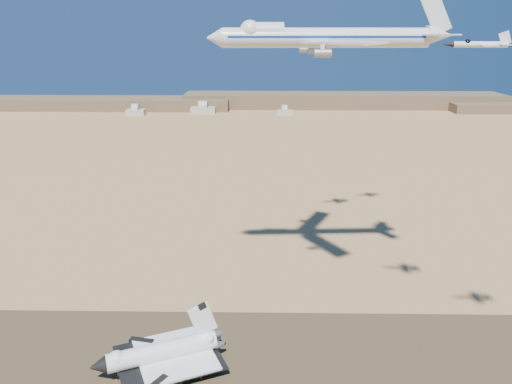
{
  "coord_description": "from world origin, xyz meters",
  "views": [
    {
      "loc": [
        16.02,
        -130.96,
        95.19
      ],
      "look_at": [
        13.6,
        8.0,
        50.64
      ],
      "focal_mm": 35.0,
      "sensor_mm": 36.0,
      "label": 1
    }
  ],
  "objects_px": {
    "carrier_747": "(319,38)",
    "crew_c": "(201,377)",
    "chase_jet_d": "(397,35)",
    "crew_a": "(181,384)",
    "chase_jet_c": "(352,38)",
    "chase_jet_a": "(479,44)",
    "shuttle": "(161,354)"
  },
  "relations": [
    {
      "from": "carrier_747",
      "to": "crew_c",
      "type": "height_order",
      "value": "carrier_747"
    },
    {
      "from": "crew_c",
      "to": "chase_jet_d",
      "type": "distance_m",
      "value": 160.81
    },
    {
      "from": "crew_a",
      "to": "chase_jet_c",
      "type": "height_order",
      "value": "chase_jet_c"
    },
    {
      "from": "carrier_747",
      "to": "chase_jet_c",
      "type": "bearing_deg",
      "value": 65.62
    },
    {
      "from": "chase_jet_a",
      "to": "chase_jet_c",
      "type": "relative_size",
      "value": 0.99
    },
    {
      "from": "crew_c",
      "to": "chase_jet_d",
      "type": "relative_size",
      "value": 0.13
    },
    {
      "from": "carrier_747",
      "to": "crew_c",
      "type": "distance_m",
      "value": 110.0
    },
    {
      "from": "crew_c",
      "to": "chase_jet_a",
      "type": "height_order",
      "value": "chase_jet_a"
    },
    {
      "from": "chase_jet_d",
      "to": "crew_a",
      "type": "bearing_deg",
      "value": -138.7
    },
    {
      "from": "chase_jet_a",
      "to": "crew_c",
      "type": "bearing_deg",
      "value": -167.97
    },
    {
      "from": "chase_jet_c",
      "to": "shuttle",
      "type": "bearing_deg",
      "value": -138.96
    },
    {
      "from": "crew_a",
      "to": "chase_jet_c",
      "type": "xyz_separation_m",
      "value": [
        58.84,
        98.88,
        91.92
      ]
    },
    {
      "from": "shuttle",
      "to": "carrier_747",
      "type": "relative_size",
      "value": 0.5
    },
    {
      "from": "chase_jet_c",
      "to": "chase_jet_d",
      "type": "relative_size",
      "value": 1.14
    },
    {
      "from": "carrier_747",
      "to": "crew_c",
      "type": "relative_size",
      "value": 41.43
    },
    {
      "from": "shuttle",
      "to": "carrier_747",
      "type": "xyz_separation_m",
      "value": [
        47.19,
        42.86,
        88.43
      ]
    },
    {
      "from": "shuttle",
      "to": "chase_jet_d",
      "type": "height_order",
      "value": "chase_jet_d"
    },
    {
      "from": "crew_a",
      "to": "chase_jet_a",
      "type": "height_order",
      "value": "chase_jet_a"
    },
    {
      "from": "chase_jet_a",
      "to": "chase_jet_c",
      "type": "distance_m",
      "value": 88.94
    },
    {
      "from": "crew_a",
      "to": "crew_c",
      "type": "distance_m",
      "value": 5.99
    },
    {
      "from": "carrier_747",
      "to": "crew_a",
      "type": "xyz_separation_m",
      "value": [
        -40.23,
        -50.76,
        -92.65
      ]
    },
    {
      "from": "chase_jet_c",
      "to": "chase_jet_d",
      "type": "bearing_deg",
      "value": 15.32
    },
    {
      "from": "chase_jet_c",
      "to": "chase_jet_d",
      "type": "height_order",
      "value": "chase_jet_d"
    },
    {
      "from": "crew_a",
      "to": "chase_jet_a",
      "type": "relative_size",
      "value": 0.11
    },
    {
      "from": "crew_a",
      "to": "carrier_747",
      "type": "bearing_deg",
      "value": -38.46
    },
    {
      "from": "shuttle",
      "to": "chase_jet_a",
      "type": "height_order",
      "value": "chase_jet_a"
    },
    {
      "from": "crew_c",
      "to": "chase_jet_c",
      "type": "relative_size",
      "value": 0.12
    },
    {
      "from": "shuttle",
      "to": "carrier_747",
      "type": "bearing_deg",
      "value": 18.71
    },
    {
      "from": "crew_c",
      "to": "shuttle",
      "type": "bearing_deg",
      "value": 42.06
    },
    {
      "from": "shuttle",
      "to": "crew_c",
      "type": "relative_size",
      "value": 20.84
    },
    {
      "from": "shuttle",
      "to": "chase_jet_c",
      "type": "height_order",
      "value": "chase_jet_c"
    },
    {
      "from": "shuttle",
      "to": "chase_jet_c",
      "type": "bearing_deg",
      "value": 30.59
    }
  ]
}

